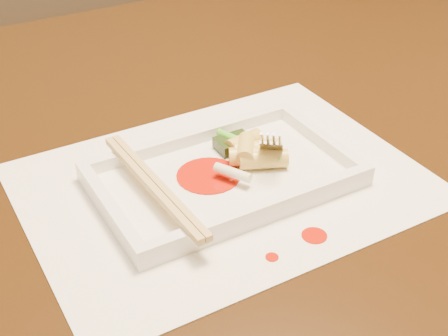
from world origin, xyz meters
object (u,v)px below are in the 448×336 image
placemat (224,183)px  fork (274,89)px  chopstick_a (150,185)px  table (233,190)px  plate_base (224,179)px

placemat → fork: fork is taller
chopstick_a → placemat: bearing=0.0°
table → fork: 0.20m
placemat → chopstick_a: (-0.08, 0.00, 0.03)m
plate_base → chopstick_a: chopstick_a is taller
table → chopstick_a: chopstick_a is taller
chopstick_a → plate_base: bearing=0.0°
placemat → fork: 0.11m
chopstick_a → fork: fork is taller
plate_base → fork: size_ratio=1.86×
plate_base → chopstick_a: size_ratio=1.33×
placemat → plate_base: bearing=0.0°
chopstick_a → fork: 0.16m
fork → placemat: bearing=-165.6°
table → placemat: (-0.07, -0.10, 0.10)m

